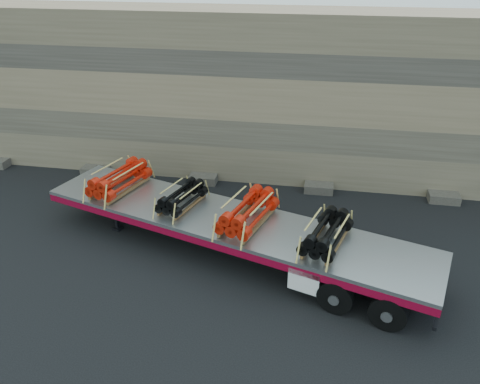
# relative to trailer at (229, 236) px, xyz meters

# --- Properties ---
(ground) EXTENTS (120.00, 120.00, 0.00)m
(ground) POSITION_rel_trailer_xyz_m (0.88, 0.30, -0.67)
(ground) COLOR black
(ground) RESTS_ON ground
(rock_wall) EXTENTS (44.00, 3.00, 7.00)m
(rock_wall) POSITION_rel_trailer_xyz_m (0.88, 6.80, 2.83)
(rock_wall) COLOR #7A6B54
(rock_wall) RESTS_ON ground
(trailer) EXTENTS (13.52, 6.45, 1.34)m
(trailer) POSITION_rel_trailer_xyz_m (0.00, 0.00, 0.00)
(trailer) COLOR #A5A8AD
(trailer) RESTS_ON ground
(bundle_front) EXTENTS (1.80, 2.56, 0.82)m
(bundle_front) POSITION_rel_trailer_xyz_m (-4.26, 1.34, 1.08)
(bundle_front) COLOR red
(bundle_front) RESTS_ON trailer
(bundle_midfront) EXTENTS (1.47, 2.08, 0.67)m
(bundle_midfront) POSITION_rel_trailer_xyz_m (-1.71, 0.53, 1.00)
(bundle_midfront) COLOR black
(bundle_midfront) RESTS_ON trailer
(bundle_midrear) EXTENTS (1.82, 2.59, 0.83)m
(bundle_midrear) POSITION_rel_trailer_xyz_m (0.66, -0.21, 1.08)
(bundle_midrear) COLOR red
(bundle_midrear) RESTS_ON trailer
(bundle_rear) EXTENTS (1.64, 2.33, 0.75)m
(bundle_rear) POSITION_rel_trailer_xyz_m (3.12, -0.98, 1.04)
(bundle_rear) COLOR black
(bundle_rear) RESTS_ON trailer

